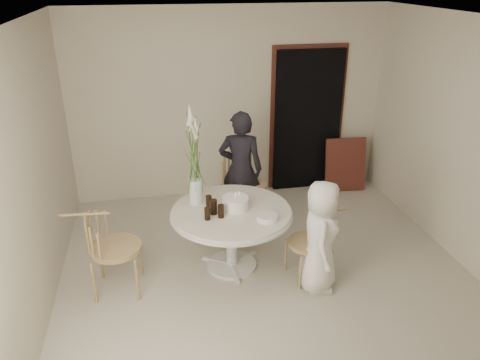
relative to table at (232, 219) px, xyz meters
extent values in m
plane|color=beige|center=(0.35, -0.25, -0.62)|extent=(4.50, 4.50, 0.00)
plane|color=silver|center=(0.35, -0.25, 2.08)|extent=(4.50, 4.50, 0.00)
plane|color=beige|center=(0.35, 2.00, 0.73)|extent=(4.50, 0.00, 4.50)
plane|color=beige|center=(0.35, -2.50, 0.73)|extent=(4.50, 0.00, 4.50)
plane|color=beige|center=(-1.90, -0.25, 0.73)|extent=(0.00, 4.50, 4.50)
plane|color=beige|center=(2.60, -0.25, 0.73)|extent=(0.00, 4.50, 4.50)
cube|color=black|center=(1.50, 1.94, 0.43)|extent=(1.00, 0.10, 2.10)
cube|color=brown|center=(1.50, 1.98, 0.49)|extent=(1.12, 0.03, 2.22)
cylinder|color=silver|center=(0.00, 0.00, -0.60)|extent=(0.56, 0.56, 0.04)
cylinder|color=silver|center=(0.00, 0.00, -0.27)|extent=(0.12, 0.12, 0.65)
cylinder|color=silver|center=(0.00, 0.00, 0.07)|extent=(1.33, 1.33, 0.03)
cylinder|color=silver|center=(0.00, 0.00, 0.09)|extent=(1.30, 1.30, 0.04)
cube|color=brown|center=(2.06, 1.70, -0.21)|extent=(0.63, 0.24, 0.81)
cylinder|color=tan|center=(0.18, 0.68, -0.36)|extent=(0.03, 0.03, 0.52)
cylinder|color=tan|center=(0.62, 0.79, -0.36)|extent=(0.03, 0.03, 0.52)
cylinder|color=tan|center=(0.06, 1.12, -0.36)|extent=(0.03, 0.03, 0.52)
cylinder|color=tan|center=(0.51, 1.24, -0.36)|extent=(0.03, 0.03, 0.52)
cylinder|color=tan|center=(0.34, 0.96, -0.08)|extent=(0.57, 0.57, 0.06)
cylinder|color=tan|center=(0.57, -0.19, -0.41)|extent=(0.03, 0.03, 0.41)
cylinder|color=tan|center=(0.63, -0.55, -0.41)|extent=(0.03, 0.03, 0.41)
cylinder|color=tan|center=(0.93, -0.14, -0.41)|extent=(0.03, 0.03, 0.41)
cylinder|color=tan|center=(0.99, -0.50, -0.41)|extent=(0.03, 0.03, 0.41)
cylinder|color=tan|center=(0.78, -0.35, -0.19)|extent=(0.45, 0.45, 0.05)
cylinder|color=tan|center=(-1.05, -0.39, -0.38)|extent=(0.03, 0.03, 0.48)
cylinder|color=tan|center=(-1.01, 0.03, -0.38)|extent=(0.03, 0.03, 0.48)
cylinder|color=tan|center=(-1.47, -0.36, -0.38)|extent=(0.03, 0.03, 0.48)
cylinder|color=tan|center=(-1.44, 0.07, -0.38)|extent=(0.03, 0.03, 0.48)
cylinder|color=tan|center=(-1.24, -0.16, -0.11)|extent=(0.53, 0.53, 0.05)
imported|color=black|center=(0.30, 0.98, 0.16)|extent=(0.64, 0.51, 1.54)
imported|color=white|center=(0.83, -0.54, 0.00)|extent=(0.55, 0.69, 1.23)
cylinder|color=white|center=(0.05, 0.02, 0.18)|extent=(0.29, 0.29, 0.14)
cylinder|color=beige|center=(0.05, 0.02, 0.28)|extent=(0.01, 0.01, 0.05)
cylinder|color=beige|center=(0.09, 0.05, 0.28)|extent=(0.01, 0.01, 0.05)
cylinder|color=black|center=(-0.28, -0.16, 0.18)|extent=(0.08, 0.08, 0.13)
cylinder|color=black|center=(-0.14, -0.14, 0.19)|extent=(0.07, 0.07, 0.14)
cylinder|color=black|center=(-0.23, 0.10, 0.19)|extent=(0.07, 0.07, 0.14)
cylinder|color=black|center=(-0.20, -0.06, 0.20)|extent=(0.08, 0.08, 0.17)
cylinder|color=white|center=(0.33, -0.29, 0.14)|extent=(0.25, 0.25, 0.06)
cylinder|color=silver|center=(-0.36, 0.24, 0.26)|extent=(0.15, 0.15, 0.29)
cylinder|color=#476F2F|center=(-0.33, 0.25, 0.62)|extent=(0.01, 0.01, 0.72)
cone|color=beige|center=(-0.33, 0.25, 0.98)|extent=(0.07, 0.07, 0.19)
cylinder|color=#476F2F|center=(-0.35, 0.27, 0.65)|extent=(0.01, 0.01, 0.78)
cone|color=beige|center=(-0.35, 0.27, 1.04)|extent=(0.07, 0.07, 0.19)
cylinder|color=#476F2F|center=(-0.38, 0.26, 0.68)|extent=(0.01, 0.01, 0.84)
cone|color=beige|center=(-0.38, 0.26, 1.10)|extent=(0.07, 0.07, 0.19)
cylinder|color=#476F2F|center=(-0.38, 0.23, 0.71)|extent=(0.01, 0.01, 0.90)
cone|color=beige|center=(-0.38, 0.23, 1.16)|extent=(0.07, 0.07, 0.19)
cylinder|color=#476F2F|center=(-0.36, 0.21, 0.62)|extent=(0.01, 0.01, 0.72)
cone|color=beige|center=(-0.36, 0.21, 0.98)|extent=(0.07, 0.07, 0.19)
cylinder|color=#476F2F|center=(-0.33, 0.22, 0.65)|extent=(0.01, 0.01, 0.78)
cone|color=beige|center=(-0.33, 0.22, 1.04)|extent=(0.07, 0.07, 0.19)
camera|label=1|loc=(-0.78, -4.41, 2.49)|focal=35.00mm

